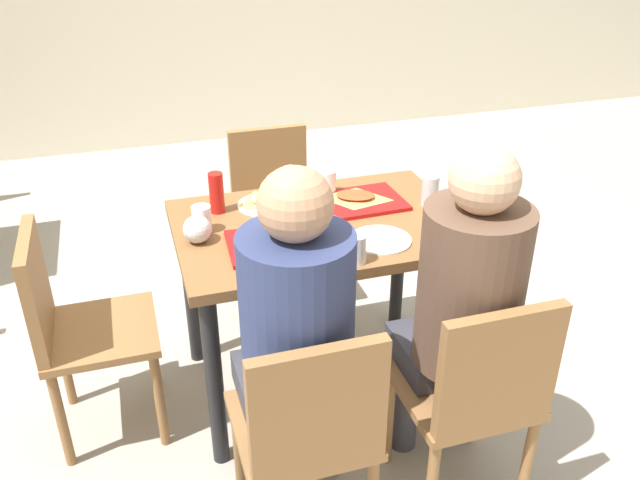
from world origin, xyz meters
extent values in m
cube|color=#9E998E|center=(0.00, 0.00, -0.01)|extent=(10.00, 10.00, 0.02)
cube|color=brown|center=(0.00, 0.00, 0.74)|extent=(1.07, 0.74, 0.04)
cylinder|color=black|center=(-0.48, -0.31, 0.36)|extent=(0.06, 0.06, 0.72)
cylinder|color=black|center=(0.48, -0.31, 0.36)|extent=(0.06, 0.06, 0.72)
cylinder|color=black|center=(-0.48, 0.31, 0.36)|extent=(0.06, 0.06, 0.72)
cylinder|color=black|center=(0.48, 0.31, 0.36)|extent=(0.06, 0.06, 0.72)
cube|color=olive|center=(-0.27, -0.67, 0.43)|extent=(0.40, 0.40, 0.03)
cube|color=olive|center=(-0.27, -0.85, 0.65)|extent=(0.38, 0.04, 0.40)
cylinder|color=olive|center=(-0.44, -0.50, 0.21)|extent=(0.04, 0.04, 0.42)
cylinder|color=olive|center=(-0.10, -0.50, 0.21)|extent=(0.04, 0.04, 0.42)
cube|color=olive|center=(0.27, -0.67, 0.43)|extent=(0.40, 0.40, 0.03)
cube|color=olive|center=(0.27, -0.85, 0.65)|extent=(0.38, 0.04, 0.40)
cylinder|color=olive|center=(0.10, -0.50, 0.21)|extent=(0.04, 0.04, 0.42)
cylinder|color=olive|center=(0.44, -0.50, 0.21)|extent=(0.04, 0.04, 0.42)
cylinder|color=olive|center=(0.44, -0.84, 0.21)|extent=(0.04, 0.04, 0.42)
cube|color=olive|center=(0.00, 0.67, 0.43)|extent=(0.40, 0.40, 0.03)
cube|color=olive|center=(0.00, 0.85, 0.65)|extent=(0.38, 0.04, 0.40)
cylinder|color=olive|center=(0.17, 0.50, 0.21)|extent=(0.04, 0.04, 0.42)
cylinder|color=olive|center=(-0.17, 0.50, 0.21)|extent=(0.04, 0.04, 0.42)
cylinder|color=olive|center=(0.17, 0.84, 0.21)|extent=(0.04, 0.04, 0.42)
cylinder|color=olive|center=(-0.17, 0.84, 0.21)|extent=(0.04, 0.04, 0.42)
cube|color=olive|center=(-0.84, 0.00, 0.43)|extent=(0.40, 0.40, 0.03)
cube|color=olive|center=(-1.02, 0.00, 0.65)|extent=(0.04, 0.38, 0.40)
cylinder|color=olive|center=(-0.67, 0.17, 0.21)|extent=(0.04, 0.04, 0.42)
cylinder|color=olive|center=(-0.67, -0.17, 0.21)|extent=(0.04, 0.04, 0.42)
cylinder|color=olive|center=(-1.01, 0.17, 0.21)|extent=(0.04, 0.04, 0.42)
cylinder|color=olive|center=(-1.01, -0.17, 0.21)|extent=(0.04, 0.04, 0.42)
cylinder|color=#383842|center=(-0.35, -0.44, 0.22)|extent=(0.10, 0.10, 0.45)
cylinder|color=#383842|center=(-0.19, -0.44, 0.22)|extent=(0.10, 0.10, 0.45)
cube|color=#383842|center=(-0.27, -0.54, 0.50)|extent=(0.32, 0.28, 0.10)
cylinder|color=navy|center=(-0.27, -0.65, 0.81)|extent=(0.32, 0.32, 0.52)
sphere|color=tan|center=(-0.27, -0.65, 1.16)|extent=(0.20, 0.20, 0.20)
cylinder|color=#383842|center=(0.19, -0.44, 0.22)|extent=(0.10, 0.10, 0.45)
cylinder|color=#383842|center=(0.35, -0.44, 0.22)|extent=(0.10, 0.10, 0.45)
cube|color=#383842|center=(0.27, -0.54, 0.50)|extent=(0.32, 0.28, 0.10)
cylinder|color=brown|center=(0.27, -0.65, 0.81)|extent=(0.32, 0.32, 0.52)
sphere|color=#DBAD89|center=(0.27, -0.65, 1.16)|extent=(0.20, 0.20, 0.20)
cube|color=#B21414|center=(-0.19, -0.13, 0.76)|extent=(0.37, 0.28, 0.02)
cube|color=#B21414|center=(0.19, 0.11, 0.76)|extent=(0.37, 0.27, 0.02)
cylinder|color=white|center=(-0.16, 0.20, 0.76)|extent=(0.22, 0.22, 0.01)
cylinder|color=white|center=(0.16, -0.20, 0.76)|extent=(0.22, 0.22, 0.01)
pyramid|color=#C68C47|center=(-0.19, -0.15, 0.78)|extent=(0.23, 0.23, 0.01)
ellipsoid|color=#B74723|center=(-0.19, -0.15, 0.79)|extent=(0.16, 0.16, 0.01)
pyramid|color=tan|center=(0.19, 0.13, 0.78)|extent=(0.26, 0.22, 0.01)
ellipsoid|color=#B74723|center=(0.19, 0.13, 0.79)|extent=(0.18, 0.16, 0.01)
pyramid|color=tan|center=(-0.15, 0.22, 0.77)|extent=(0.20, 0.20, 0.01)
ellipsoid|color=#D8C67F|center=(-0.15, 0.22, 0.78)|extent=(0.14, 0.14, 0.01)
cylinder|color=white|center=(-0.03, 0.31, 0.81)|extent=(0.07, 0.07, 0.10)
cylinder|color=white|center=(0.03, -0.31, 0.81)|extent=(0.07, 0.07, 0.10)
cylinder|color=white|center=(-0.43, 0.06, 0.81)|extent=(0.07, 0.07, 0.10)
cylinder|color=white|center=(0.11, 0.24, 0.81)|extent=(0.07, 0.07, 0.10)
cylinder|color=#B7BCC6|center=(0.46, 0.02, 0.82)|extent=(0.07, 0.07, 0.12)
cylinder|color=red|center=(-0.35, 0.20, 0.84)|extent=(0.06, 0.06, 0.16)
sphere|color=silver|center=(-0.46, -0.02, 0.81)|extent=(0.10, 0.10, 0.10)
camera|label=1|loc=(-0.66, -2.11, 1.87)|focal=37.12mm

